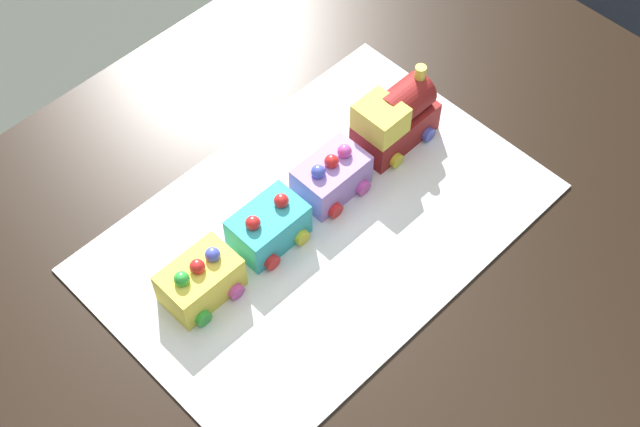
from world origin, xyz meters
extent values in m
cube|color=black|center=(0.00, 0.00, 0.72)|extent=(1.40, 1.00, 0.03)
cube|color=black|center=(-0.64, -0.44, 0.35)|extent=(0.07, 0.07, 0.71)
cube|color=#2D3347|center=(-1.28, -0.16, 0.21)|extent=(0.04, 0.04, 0.42)
cube|color=#2D3347|center=(-0.95, -0.19, 0.21)|extent=(0.04, 0.04, 0.42)
cube|color=silver|center=(-0.07, -0.05, 0.74)|extent=(0.60, 0.40, 0.00)
cube|color=maroon|center=(-0.26, -0.08, 0.77)|extent=(0.12, 0.06, 0.05)
cylinder|color=maroon|center=(-0.28, -0.08, 0.81)|extent=(0.07, 0.05, 0.05)
cube|color=#F4E04C|center=(-0.23, -0.08, 0.82)|extent=(0.06, 0.06, 0.04)
cylinder|color=#F4E04C|center=(-0.30, -0.08, 0.84)|extent=(0.02, 0.02, 0.03)
sphere|color=#F4EFCC|center=(-0.33, -0.08, 0.78)|extent=(0.02, 0.02, 0.02)
cylinder|color=orange|center=(-0.29, -0.12, 0.76)|extent=(0.02, 0.01, 0.02)
cylinder|color=yellow|center=(-0.23, -0.12, 0.76)|extent=(0.02, 0.01, 0.02)
cylinder|color=#4C59D8|center=(-0.29, -0.05, 0.76)|extent=(0.02, 0.01, 0.02)
cylinder|color=yellow|center=(-0.23, -0.05, 0.76)|extent=(0.02, 0.01, 0.02)
cube|color=#AD84E0|center=(-0.13, -0.08, 0.77)|extent=(0.10, 0.06, 0.06)
cylinder|color=#4C59D8|center=(-0.16, -0.12, 0.76)|extent=(0.02, 0.01, 0.02)
cylinder|color=#D84CB2|center=(-0.10, -0.12, 0.76)|extent=(0.02, 0.01, 0.02)
cylinder|color=#D84CB2|center=(-0.16, -0.05, 0.76)|extent=(0.02, 0.01, 0.02)
cylinder|color=red|center=(-0.10, -0.05, 0.76)|extent=(0.02, 0.01, 0.02)
sphere|color=#4C59D8|center=(-0.10, -0.08, 0.81)|extent=(0.02, 0.02, 0.02)
sphere|color=#D84CB2|center=(-0.15, -0.08, 0.81)|extent=(0.02, 0.02, 0.02)
sphere|color=red|center=(-0.13, -0.08, 0.81)|extent=(0.02, 0.02, 0.02)
cube|color=#38B7C6|center=(-0.01, -0.08, 0.77)|extent=(0.10, 0.06, 0.06)
cylinder|color=#4C59D8|center=(-0.04, -0.12, 0.76)|extent=(0.02, 0.01, 0.02)
cylinder|color=#D84CB2|center=(0.02, -0.12, 0.76)|extent=(0.02, 0.01, 0.02)
cylinder|color=yellow|center=(-0.04, -0.05, 0.76)|extent=(0.02, 0.01, 0.02)
cylinder|color=red|center=(0.02, -0.05, 0.76)|extent=(0.02, 0.01, 0.02)
sphere|color=red|center=(-0.04, -0.08, 0.81)|extent=(0.02, 0.02, 0.02)
sphere|color=red|center=(0.01, -0.08, 0.81)|extent=(0.02, 0.02, 0.02)
cube|color=#F4E04C|center=(0.11, -0.08, 0.77)|extent=(0.10, 0.06, 0.06)
cylinder|color=red|center=(0.08, -0.12, 0.76)|extent=(0.02, 0.01, 0.02)
cylinder|color=red|center=(0.13, -0.12, 0.76)|extent=(0.02, 0.01, 0.02)
cylinder|color=#D84CB2|center=(0.08, -0.05, 0.76)|extent=(0.02, 0.01, 0.02)
cylinder|color=green|center=(0.13, -0.05, 0.76)|extent=(0.02, 0.01, 0.02)
sphere|color=red|center=(0.11, -0.08, 0.81)|extent=(0.02, 0.02, 0.02)
sphere|color=green|center=(0.13, -0.08, 0.81)|extent=(0.02, 0.02, 0.02)
sphere|color=#4C59D8|center=(0.08, -0.08, 0.81)|extent=(0.02, 0.02, 0.02)
camera|label=1|loc=(0.41, 0.43, 1.74)|focal=49.74mm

